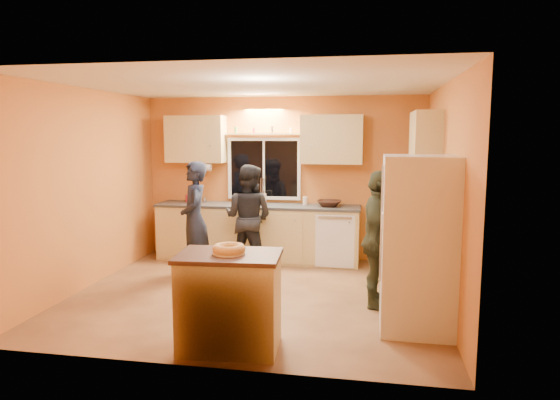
% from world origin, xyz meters
% --- Properties ---
extents(ground, '(4.50, 4.50, 0.00)m').
position_xyz_m(ground, '(0.00, 0.00, 0.00)').
color(ground, brown).
rests_on(ground, ground).
extents(room_shell, '(4.54, 4.04, 2.61)m').
position_xyz_m(room_shell, '(0.12, 0.41, 1.62)').
color(room_shell, '#C97133').
rests_on(room_shell, ground).
extents(back_counter, '(4.23, 0.62, 0.90)m').
position_xyz_m(back_counter, '(0.01, 1.70, 0.45)').
color(back_counter, tan).
rests_on(back_counter, ground).
extents(right_counter, '(0.62, 1.84, 0.90)m').
position_xyz_m(right_counter, '(1.95, 0.50, 0.45)').
color(right_counter, tan).
rests_on(right_counter, ground).
extents(refrigerator, '(0.72, 0.70, 1.80)m').
position_xyz_m(refrigerator, '(1.89, -0.80, 0.90)').
color(refrigerator, silver).
rests_on(refrigerator, ground).
extents(island, '(0.99, 0.71, 0.92)m').
position_xyz_m(island, '(0.13, -1.58, 0.46)').
color(island, tan).
rests_on(island, ground).
extents(bundt_pastry, '(0.31, 0.31, 0.09)m').
position_xyz_m(bundt_pastry, '(0.13, -1.58, 0.96)').
color(bundt_pastry, tan).
rests_on(bundt_pastry, island).
extents(person_left, '(0.58, 0.70, 1.63)m').
position_xyz_m(person_left, '(-1.03, 0.70, 0.82)').
color(person_left, black).
rests_on(person_left, ground).
extents(person_center, '(0.87, 0.74, 1.57)m').
position_xyz_m(person_center, '(-0.37, 1.15, 0.78)').
color(person_center, black).
rests_on(person_center, ground).
extents(person_right, '(0.51, 0.98, 1.60)m').
position_xyz_m(person_right, '(1.50, -0.17, 0.80)').
color(person_right, '#373B26').
rests_on(person_right, ground).
extents(mixing_bowl, '(0.40, 0.40, 0.09)m').
position_xyz_m(mixing_bowl, '(0.78, 1.72, 0.95)').
color(mixing_bowl, black).
rests_on(mixing_bowl, back_counter).
extents(utensil_crock, '(0.14, 0.14, 0.17)m').
position_xyz_m(utensil_crock, '(-0.28, 1.73, 0.99)').
color(utensil_crock, beige).
rests_on(utensil_crock, back_counter).
extents(potted_plant, '(0.27, 0.24, 0.29)m').
position_xyz_m(potted_plant, '(2.02, 0.52, 1.04)').
color(potted_plant, gray).
rests_on(potted_plant, right_counter).
extents(red_box, '(0.16, 0.13, 0.07)m').
position_xyz_m(red_box, '(1.88, 1.30, 0.94)').
color(red_box, '#B01B23').
rests_on(red_box, right_counter).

